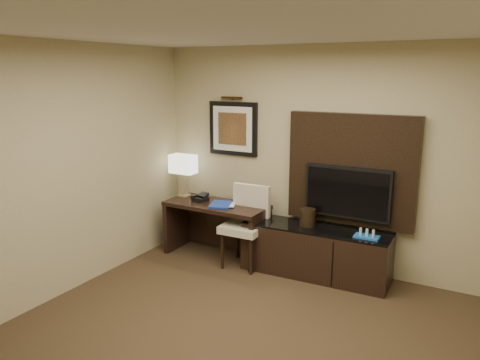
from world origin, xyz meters
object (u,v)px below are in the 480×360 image
Objects in this scene: minibar_tray at (367,233)px; desk_phone at (200,198)px; tv at (348,192)px; table_lamp at (183,176)px; credenza at (315,252)px; desk at (217,230)px; ice_bucket at (307,217)px; desk_chair at (244,227)px.

desk_phone is at bearing 179.90° from minibar_tray.
tv is 1.77× the size of table_lamp.
table_lamp reaches higher than credenza.
desk_phone is (-0.25, 0.00, 0.40)m from desk.
tv is 4.88× the size of ice_bucket.
credenza is 6.50× the size of minibar_tray.
table_lamp is (-2.23, -0.13, -0.02)m from tv.
ice_bucket is at bearing 11.54° from desk_phone.
ice_bucket is at bearing 166.51° from credenza.
minibar_tray is (0.72, -0.08, -0.05)m from ice_bucket.
desk_chair is 5.01× the size of ice_bucket.
ice_bucket reaches higher than desk.
desk_chair is at bearing -12.73° from desk.
credenza is 0.80m from tv.
credenza is at bearing 175.10° from minibar_tray.
desk is 1.97m from minibar_tray.
desk_chair is 0.80m from ice_bucket.
desk_phone is at bearing -179.94° from credenza.
tv is at bearing 30.74° from credenza.
minibar_tray is (0.31, -0.24, -0.37)m from tv.
desk_chair is at bearing -12.03° from table_lamp.
table_lamp reaches higher than desk_phone.
tv is at bearing 3.26° from table_lamp.
minibar_tray is at bearing 0.83° from desk.
tv reaches higher than minibar_tray.
tv reaches higher than credenza.
minibar_tray is at bearing 8.61° from desk_phone.
ice_bucket is at bearing -158.39° from tv.
desk_phone is at bearing -179.55° from desk.
tv is 1.92m from desk_phone.
ice_bucket is (0.76, 0.19, 0.19)m from desk_chair.
table_lamp is 2.57m from minibar_tray.
desk is 7.46× the size of desk_phone.
credenza is 1.74× the size of tv.
ice_bucket is 0.73m from minibar_tray.
credenza is 9.65× the size of desk_phone.
desk is 0.48m from desk_phone.
desk is 1.31× the size of desk_chair.
credenza is 1.69× the size of desk_chair.
desk_chair is 5.70× the size of desk_phone.
credenza is 0.42m from ice_bucket.
ice_bucket is (1.47, 0.07, -0.06)m from desk_phone.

